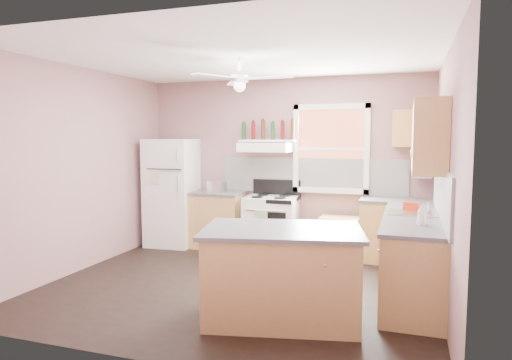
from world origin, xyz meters
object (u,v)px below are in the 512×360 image
(toaster, at_px, (217,187))
(refrigerator, at_px, (172,192))
(island, at_px, (282,276))
(cart, at_px, (340,238))
(stove, at_px, (271,224))

(toaster, bearing_deg, refrigerator, -166.44)
(refrigerator, height_order, toaster, refrigerator)
(toaster, relative_size, island, 0.19)
(cart, height_order, island, island)
(refrigerator, distance_m, stove, 1.75)
(refrigerator, distance_m, island, 3.53)
(refrigerator, distance_m, cart, 2.81)
(toaster, distance_m, island, 3.02)
(toaster, relative_size, cart, 0.48)
(stove, relative_size, cart, 1.48)
(stove, xyz_separation_m, island, (0.85, -2.48, 0.00))
(island, bearing_deg, toaster, 113.47)
(toaster, height_order, cart, toaster)
(island, bearing_deg, stove, 96.67)
(refrigerator, xyz_separation_m, toaster, (0.81, -0.01, 0.12))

